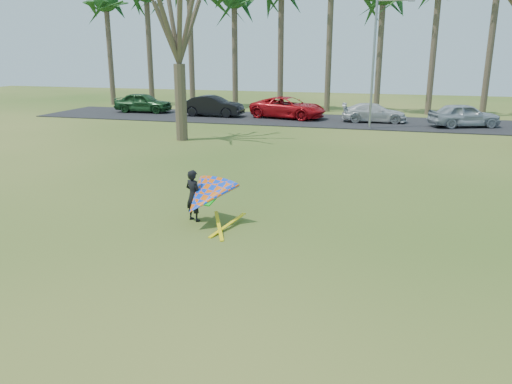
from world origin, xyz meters
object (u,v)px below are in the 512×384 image
(streetlight, at_px, (376,58))
(car_3, at_px, (374,113))
(car_2, at_px, (288,108))
(car_4, at_px, (464,115))
(kite_flyer, at_px, (204,197))
(car_0, at_px, (143,102))
(car_1, at_px, (213,106))
(bare_tree_left, at_px, (177,11))

(streetlight, bearing_deg, car_3, 90.92)
(car_2, xyz_separation_m, car_3, (6.23, -0.45, -0.13))
(streetlight, relative_size, car_2, 1.44)
(car_4, relative_size, kite_flyer, 1.88)
(kite_flyer, bearing_deg, car_0, 121.44)
(car_1, relative_size, car_2, 0.84)
(bare_tree_left, bearing_deg, car_4, 30.26)
(car_0, relative_size, car_2, 0.82)
(car_0, bearing_deg, kite_flyer, -150.84)
(car_2, xyz_separation_m, car_4, (12.01, -1.23, -0.01))
(kite_flyer, bearing_deg, streetlight, 79.43)
(streetlight, xyz_separation_m, car_1, (-12.03, 3.06, -3.64))
(car_3, distance_m, car_4, 5.84)
(car_4, bearing_deg, car_3, 61.21)
(streetlight, xyz_separation_m, car_3, (-0.05, 3.05, -3.76))
(car_1, xyz_separation_m, car_4, (17.77, -0.79, -0.00))
(car_4, bearing_deg, car_2, 63.02)
(car_4, bearing_deg, kite_flyer, 135.83)
(streetlight, bearing_deg, car_4, 21.62)
(streetlight, distance_m, car_3, 4.84)
(car_3, xyz_separation_m, kite_flyer, (-3.68, -23.05, 0.14))
(kite_flyer, bearing_deg, car_3, 80.92)
(streetlight, bearing_deg, car_2, 150.82)
(bare_tree_left, distance_m, car_0, 14.90)
(car_1, height_order, car_3, car_1)
(streetlight, distance_m, car_0, 19.08)
(streetlight, height_order, car_0, streetlight)
(car_1, bearing_deg, streetlight, -103.77)
(car_2, distance_m, car_3, 6.24)
(bare_tree_left, bearing_deg, car_1, 100.54)
(car_1, bearing_deg, car_3, -89.54)
(car_0, relative_size, car_4, 1.02)
(bare_tree_left, distance_m, car_2, 12.74)
(car_1, height_order, car_4, car_1)
(bare_tree_left, height_order, car_2, bare_tree_left)
(bare_tree_left, relative_size, streetlight, 1.21)
(car_3, height_order, car_4, car_4)
(car_1, xyz_separation_m, car_3, (11.98, -0.01, -0.13))
(streetlight, relative_size, kite_flyer, 3.35)
(car_0, bearing_deg, streetlight, -104.22)
(bare_tree_left, xyz_separation_m, car_2, (3.89, 10.50, -6.08))
(bare_tree_left, height_order, car_1, bare_tree_left)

